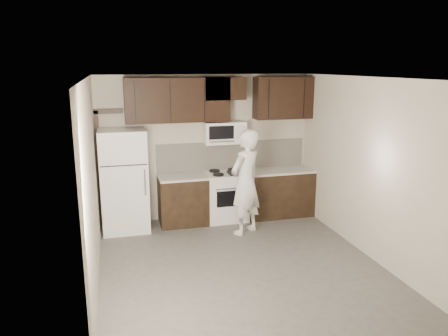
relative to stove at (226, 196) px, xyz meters
name	(u,v)px	position (x,y,z in m)	size (l,w,h in m)	color
floor	(240,265)	(-0.30, -1.94, -0.46)	(4.50, 4.50, 0.00)	#504E4B
back_wall	(206,147)	(-0.30, 0.31, 0.89)	(4.00, 4.00, 0.00)	#BAAF9E
ceiling	(242,78)	(-0.30, -1.94, 2.24)	(4.50, 4.50, 0.00)	white
counter_run	(241,195)	(0.30, 0.00, 0.00)	(2.95, 0.64, 0.91)	black
stove	(226,196)	(0.00, 0.00, 0.00)	(0.76, 0.66, 0.94)	white
backsplash	(232,155)	(0.20, 0.30, 0.72)	(2.90, 0.02, 0.54)	silver
upper_cabinets	(219,98)	(-0.09, 0.14, 1.82)	(3.48, 0.35, 0.78)	black
microwave	(224,132)	(0.00, 0.12, 1.19)	(0.76, 0.42, 0.40)	white
refrigerator	(124,181)	(-1.85, -0.05, 0.44)	(0.80, 0.76, 1.80)	white
door_trim	(101,158)	(-2.22, 0.27, 0.79)	(0.50, 0.08, 2.12)	black
saucepan	(237,170)	(0.18, -0.15, 0.52)	(0.30, 0.18, 0.17)	silver
baking_tray	(240,173)	(0.24, -0.10, 0.46)	(0.43, 0.32, 0.02)	black
pizza	(240,172)	(0.24, -0.10, 0.48)	(0.29, 0.29, 0.02)	beige
person	(245,182)	(0.15, -0.73, 0.45)	(0.66, 0.44, 1.82)	white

